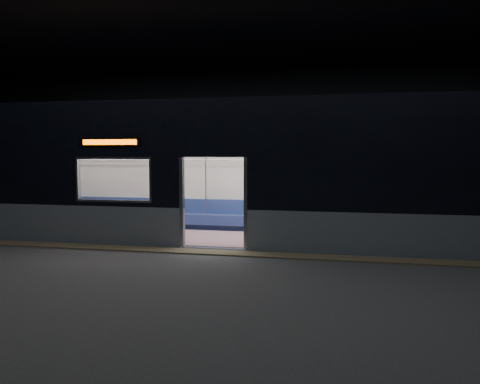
% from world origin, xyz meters
% --- Properties ---
extents(station_floor, '(24.00, 14.00, 0.01)m').
position_xyz_m(station_floor, '(0.00, 0.00, -0.01)').
color(station_floor, '#47494C').
rests_on(station_floor, ground).
extents(station_envelope, '(24.00, 14.00, 5.00)m').
position_xyz_m(station_envelope, '(0.00, 0.00, 3.66)').
color(station_envelope, black).
rests_on(station_envelope, station_floor).
extents(tactile_strip, '(22.80, 0.50, 0.03)m').
position_xyz_m(tactile_strip, '(0.00, 0.55, 0.01)').
color(tactile_strip, '#8C7F59').
rests_on(tactile_strip, station_floor).
extents(metro_car, '(18.00, 3.04, 3.35)m').
position_xyz_m(metro_car, '(-0.00, 2.54, 1.85)').
color(metro_car, '#8995A4').
rests_on(metro_car, station_floor).
extents(passenger, '(0.45, 0.77, 1.47)m').
position_xyz_m(passenger, '(2.01, 3.55, 0.84)').
color(passenger, black).
rests_on(passenger, metro_car).
extents(handbag, '(0.39, 0.36, 0.16)m').
position_xyz_m(handbag, '(2.00, 3.29, 0.71)').
color(handbag, black).
rests_on(handbag, passenger).
extents(transit_map, '(0.98, 0.03, 0.64)m').
position_xyz_m(transit_map, '(5.00, 3.85, 1.47)').
color(transit_map, white).
rests_on(transit_map, metro_car).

